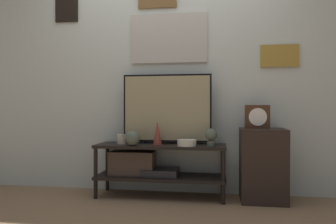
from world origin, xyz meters
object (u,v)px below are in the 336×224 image
Objects in this scene: vase_round_glass at (133,138)px; candle_jar at (122,139)px; decorative_bust at (211,136)px; vase_slim_bronze at (157,133)px; television at (167,108)px; vase_wide_bowl at (187,143)px; mantel_clock at (257,117)px.

vase_round_glass reaches higher than candle_jar.
decorative_bust reaches higher than candle_jar.
vase_round_glass is 1.47× the size of candle_jar.
vase_slim_bronze is at bearing 27.93° from vase_round_glass.
vase_slim_bronze reaches higher than candle_jar.
candle_jar is at bearing 139.29° from vase_round_glass.
television is at bearing 38.02° from vase_round_glass.
candle_jar is 0.58× the size of decorative_bust.
candle_jar is at bearing 175.83° from decorative_bust.
vase_slim_bronze reaches higher than decorative_bust.
decorative_bust is at bearing -4.17° from candle_jar.
candle_jar is (-0.15, 0.13, -0.02)m from vase_round_glass.
vase_round_glass is 0.79× the size of vase_wide_bowl.
mantel_clock is at bearing 3.23° from vase_slim_bronze.
vase_round_glass is at bearing -40.71° from candle_jar.
vase_wide_bowl is at bearing -13.79° from vase_slim_bronze.
television is at bearing 159.16° from decorative_bust.
vase_wide_bowl is 0.33m from vase_slim_bronze.
candle_jar is 0.93m from decorative_bust.
vase_round_glass is 0.77m from decorative_bust.
vase_round_glass is 0.62× the size of vase_slim_bronze.
vase_slim_bronze is at bearing -1.66° from candle_jar.
vase_round_glass is 0.85× the size of decorative_bust.
mantel_clock is at bearing -4.00° from television.
television is 0.49m from vase_round_glass.
candle_jar is 0.43× the size of mantel_clock.
candle_jar is at bearing 178.34° from vase_slim_bronze.
television is 4.95× the size of vase_wide_bowl.
vase_wide_bowl is 0.74m from mantel_clock.
mantel_clock is (0.91, -0.06, -0.09)m from television.
mantel_clock is (0.45, 0.11, 0.19)m from decorative_bust.
television reaches higher than candle_jar.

